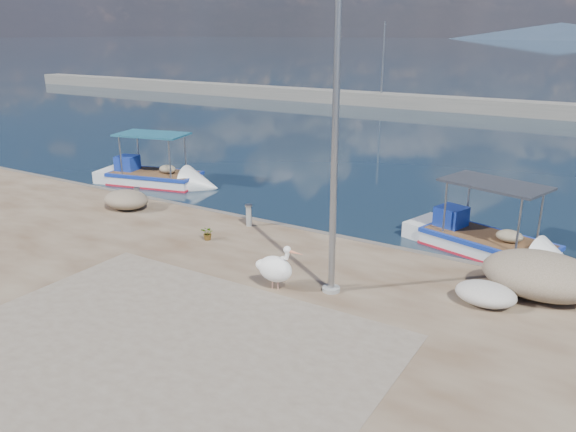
# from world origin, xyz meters

# --- Properties ---
(ground) EXTENTS (1400.00, 1400.00, 0.00)m
(ground) POSITION_xyz_m (0.00, 0.00, 0.00)
(ground) COLOR #162635
(ground) RESTS_ON ground
(quay_patch) EXTENTS (9.00, 7.00, 0.01)m
(quay_patch) POSITION_xyz_m (1.00, -3.00, 0.50)
(quay_patch) COLOR gray
(quay_patch) RESTS_ON quay
(breakwater) EXTENTS (120.00, 2.20, 7.50)m
(breakwater) POSITION_xyz_m (-0.00, 40.00, 0.60)
(breakwater) COLOR gray
(breakwater) RESTS_ON ground
(boat_left) EXTENTS (5.89, 3.06, 2.71)m
(boat_left) POSITION_xyz_m (-9.74, 7.99, 0.21)
(boat_left) COLOR white
(boat_left) RESTS_ON ground
(boat_right) EXTENTS (5.78, 3.27, 2.64)m
(boat_right) POSITION_xyz_m (5.14, 7.33, 0.21)
(boat_right) COLOR white
(boat_right) RESTS_ON ground
(pelican) EXTENTS (1.25, 0.67, 1.20)m
(pelican) POSITION_xyz_m (1.53, 0.74, 1.06)
(pelican) COLOR tan
(pelican) RESTS_ON quay
(lamp_post) EXTENTS (0.44, 0.96, 7.00)m
(lamp_post) POSITION_xyz_m (2.75, 1.39, 3.80)
(lamp_post) COLOR gray
(lamp_post) RESTS_ON quay
(bollard_near) EXTENTS (0.24, 0.24, 0.74)m
(bollard_near) POSITION_xyz_m (-1.83, 4.31, 0.90)
(bollard_near) COLOR gray
(bollard_near) RESTS_ON quay
(bollard_far) EXTENTS (0.23, 0.23, 0.70)m
(bollard_far) POSITION_xyz_m (-6.61, 4.00, 0.88)
(bollard_far) COLOR gray
(bollard_far) RESTS_ON quay
(potted_plant) EXTENTS (0.41, 0.36, 0.44)m
(potted_plant) POSITION_xyz_m (-2.14, 2.58, 0.72)
(potted_plant) COLOR #33722D
(potted_plant) RESTS_ON quay
(net_pile_b) EXTENTS (1.73, 1.34, 0.67)m
(net_pile_b) POSITION_xyz_m (-6.73, 3.56, 0.84)
(net_pile_b) COLOR gray
(net_pile_b) RESTS_ON quay
(net_pile_c) EXTENTS (2.76, 1.97, 1.08)m
(net_pile_c) POSITION_xyz_m (7.17, 3.76, 1.04)
(net_pile_c) COLOR gray
(net_pile_c) RESTS_ON quay
(net_pile_d) EXTENTS (1.41, 1.06, 0.53)m
(net_pile_d) POSITION_xyz_m (6.16, 2.62, 0.76)
(net_pile_d) COLOR silver
(net_pile_d) RESTS_ON quay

